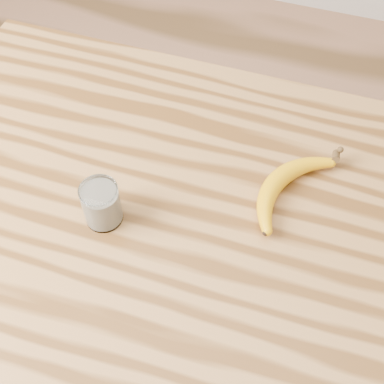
% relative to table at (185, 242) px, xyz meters
% --- Properties ---
extents(table, '(1.20, 0.80, 0.90)m').
position_rel_table_xyz_m(table, '(0.00, 0.00, 0.00)').
color(table, '#9C6E39').
rests_on(table, ground).
extents(smoothie_glass, '(0.07, 0.07, 0.09)m').
position_rel_table_xyz_m(smoothie_glass, '(-0.13, -0.07, 0.17)').
color(smoothie_glass, white).
rests_on(smoothie_glass, table).
extents(banana, '(0.23, 0.33, 0.04)m').
position_rel_table_xyz_m(banana, '(0.15, 0.10, 0.15)').
color(banana, '#E09E08').
rests_on(banana, table).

